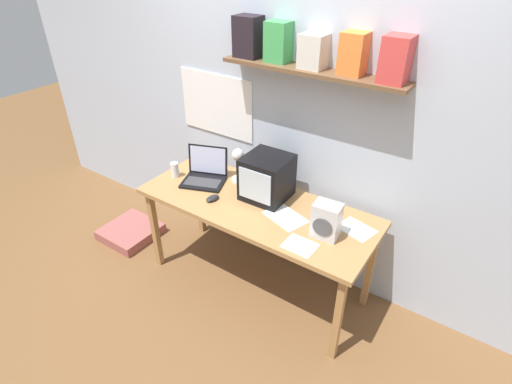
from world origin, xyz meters
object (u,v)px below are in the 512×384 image
at_px(loose_paper_near_laptop, 300,246).
at_px(loose_paper_near_monitor, 285,217).
at_px(space_heater, 326,221).
at_px(corner_desk, 256,212).
at_px(juice_glass, 175,170).
at_px(laptop, 205,172).
at_px(floor_cushion, 131,232).
at_px(computer_mouse, 213,198).
at_px(desk_lamp, 239,163).
at_px(crt_monitor, 267,177).
at_px(open_notebook, 356,229).

bearing_deg(loose_paper_near_laptop, loose_paper_near_monitor, 137.78).
bearing_deg(loose_paper_near_laptop, space_heater, 65.27).
height_order(corner_desk, juice_glass, juice_glass).
relative_size(space_heater, loose_paper_near_laptop, 1.18).
relative_size(laptop, space_heater, 1.63).
xyz_separation_m(corner_desk, space_heater, (0.55, -0.05, 0.18)).
height_order(space_heater, floor_cushion, space_heater).
bearing_deg(loose_paper_near_laptop, computer_mouse, 173.20).
bearing_deg(desk_lamp, loose_paper_near_monitor, -34.63).
bearing_deg(juice_glass, corner_desk, 2.74).
bearing_deg(crt_monitor, loose_paper_near_monitor, -31.84).
bearing_deg(floor_cushion, crt_monitor, 12.63).
bearing_deg(laptop, crt_monitor, -13.93).
height_order(crt_monitor, loose_paper_near_monitor, crt_monitor).
height_order(crt_monitor, juice_glass, crt_monitor).
bearing_deg(desk_lamp, floor_cushion, -176.28).
relative_size(corner_desk, computer_mouse, 14.76).
xyz_separation_m(desk_lamp, open_notebook, (0.95, -0.05, -0.17)).
relative_size(corner_desk, loose_paper_near_monitor, 5.29).
bearing_deg(space_heater, laptop, 169.68).
distance_m(crt_monitor, juice_glass, 0.76).
xyz_separation_m(crt_monitor, open_notebook, (0.68, -0.00, -0.15)).
height_order(space_heater, open_notebook, space_heater).
distance_m(computer_mouse, open_notebook, 1.00).
xyz_separation_m(loose_paper_near_monitor, floor_cushion, (-1.52, -0.14, -0.70)).
relative_size(juice_glass, loose_paper_near_laptop, 0.60).
relative_size(desk_lamp, loose_paper_near_laptop, 1.47).
height_order(corner_desk, space_heater, space_heater).
relative_size(crt_monitor, loose_paper_near_monitor, 0.99).
distance_m(computer_mouse, loose_paper_near_monitor, 0.54).
bearing_deg(juice_glass, floor_cushion, -166.76).
bearing_deg(computer_mouse, desk_lamp, 86.53).
distance_m(corner_desk, juice_glass, 0.74).
height_order(juice_glass, open_notebook, juice_glass).
relative_size(laptop, open_notebook, 1.52).
distance_m(crt_monitor, loose_paper_near_laptop, 0.60).
height_order(loose_paper_near_monitor, loose_paper_near_laptop, same).
height_order(juice_glass, floor_cushion, juice_glass).
xyz_separation_m(desk_lamp, floor_cushion, (-1.01, -0.33, -0.87)).
bearing_deg(corner_desk, loose_paper_near_laptop, -25.09).
xyz_separation_m(juice_glass, computer_mouse, (0.45, -0.09, -0.04)).
xyz_separation_m(crt_monitor, laptop, (-0.51, -0.06, -0.09)).
relative_size(laptop, computer_mouse, 3.32).
bearing_deg(floor_cushion, corner_desk, 7.28).
bearing_deg(floor_cushion, laptop, 16.30).
xyz_separation_m(desk_lamp, loose_paper_near_monitor, (0.51, -0.19, -0.17)).
bearing_deg(open_notebook, space_heater, -129.32).
distance_m(corner_desk, space_heater, 0.58).
bearing_deg(open_notebook, loose_paper_near_monitor, -162.42).
distance_m(corner_desk, crt_monitor, 0.25).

